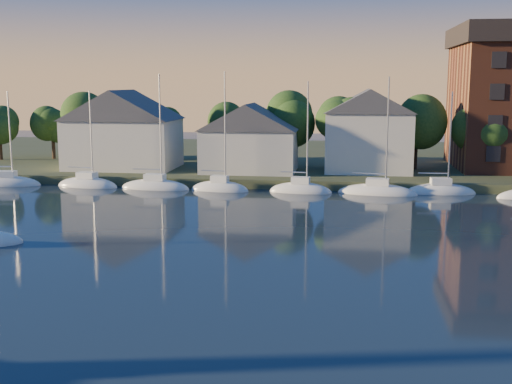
# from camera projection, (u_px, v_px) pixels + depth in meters

# --- Properties ---
(shoreline_land) EXTENTS (160.00, 50.00, 2.00)m
(shoreline_land) POSITION_uv_depth(u_px,v_px,m) (308.00, 162.00, 93.96)
(shoreline_land) COLOR #384025
(shoreline_land) RESTS_ON ground
(wooden_dock) EXTENTS (120.00, 3.00, 1.00)m
(wooden_dock) POSITION_uv_depth(u_px,v_px,m) (296.00, 187.00, 71.49)
(wooden_dock) COLOR brown
(wooden_dock) RESTS_ON ground
(clubhouse_west) EXTENTS (13.65, 9.45, 9.64)m
(clubhouse_west) POSITION_uv_depth(u_px,v_px,m) (123.00, 128.00, 79.27)
(clubhouse_west) COLOR silver
(clubhouse_west) RESTS_ON shoreline_land
(clubhouse_centre) EXTENTS (11.55, 8.40, 8.08)m
(clubhouse_centre) POSITION_uv_depth(u_px,v_px,m) (250.00, 137.00, 76.31)
(clubhouse_centre) COLOR silver
(clubhouse_centre) RESTS_ON shoreline_land
(clubhouse_east) EXTENTS (10.50, 8.40, 9.80)m
(clubhouse_east) POSITION_uv_depth(u_px,v_px,m) (368.00, 130.00, 76.26)
(clubhouse_east) COLOR silver
(clubhouse_east) RESTS_ON shoreline_land
(tree_line) EXTENTS (93.40, 5.40, 8.90)m
(tree_line) POSITION_uv_depth(u_px,v_px,m) (319.00, 117.00, 80.77)
(tree_line) COLOR #3A281A
(tree_line) RESTS_ON shoreline_land
(moored_fleet) EXTENTS (87.50, 2.40, 12.05)m
(moored_fleet) POSITION_uv_depth(u_px,v_px,m) (295.00, 191.00, 68.54)
(moored_fleet) COLOR silver
(moored_fleet) RESTS_ON ground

